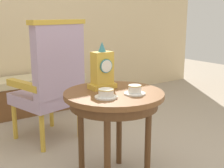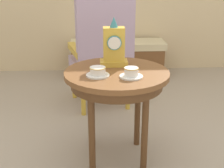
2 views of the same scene
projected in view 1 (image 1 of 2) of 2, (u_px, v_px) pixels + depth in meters
name	position (u px, v px, depth m)	size (l,w,h in m)	color
side_table	(114.00, 103.00, 2.10)	(0.70, 0.70, 0.66)	brown
teacup_left	(106.00, 94.00, 1.93)	(0.15, 0.15, 0.06)	white
teacup_right	(134.00, 90.00, 2.02)	(0.15, 0.15, 0.06)	white
mantel_clock	(102.00, 70.00, 2.15)	(0.19, 0.11, 0.34)	gold
armchair	(52.00, 80.00, 2.77)	(0.65, 0.65, 1.14)	#B299B7
window_bench	(38.00, 93.00, 3.75)	(1.17, 0.40, 0.44)	beige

